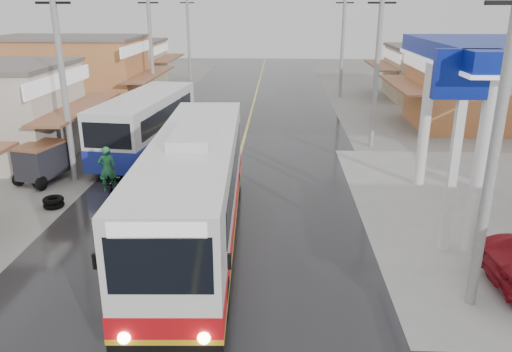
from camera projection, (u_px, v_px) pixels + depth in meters
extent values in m
plane|color=slate|center=(202.00, 296.00, 13.28)|extent=(120.00, 120.00, 0.00)
cube|color=black|center=(243.00, 145.00, 27.43)|extent=(12.00, 90.00, 0.02)
cube|color=#D8CC4C|center=(242.00, 145.00, 27.42)|extent=(0.15, 90.00, 0.01)
cylinder|color=white|center=(425.00, 122.00, 20.52)|extent=(0.44, 0.44, 5.50)
cylinder|color=white|center=(480.00, 168.00, 14.86)|extent=(0.44, 0.44, 5.50)
cube|color=white|center=(454.00, 159.00, 14.81)|extent=(0.25, 0.25, 6.00)
cube|color=navy|center=(466.00, 74.00, 13.99)|extent=(1.80, 0.30, 1.40)
cube|color=silver|center=(195.00, 184.00, 15.64)|extent=(2.98, 11.93, 2.91)
cube|color=black|center=(197.00, 229.00, 16.15)|extent=(3.00, 11.95, 0.30)
cube|color=#B70F15|center=(196.00, 215.00, 15.99)|extent=(3.02, 11.97, 0.54)
cube|color=gold|center=(197.00, 224.00, 16.10)|extent=(3.03, 11.98, 0.14)
cube|color=black|center=(196.00, 169.00, 16.00)|extent=(2.91, 9.47, 0.99)
cube|color=black|center=(160.00, 265.00, 9.96)|extent=(2.17, 0.21, 1.28)
cube|color=black|center=(211.00, 127.00, 21.05)|extent=(2.17, 0.21, 1.08)
cube|color=white|center=(157.00, 229.00, 9.70)|extent=(1.97, 0.21, 0.35)
cube|color=silver|center=(193.00, 135.00, 15.12)|extent=(1.31, 3.01, 0.30)
cylinder|color=black|center=(133.00, 298.00, 12.21)|extent=(0.39, 1.10, 1.08)
cylinder|color=black|center=(222.00, 298.00, 12.21)|extent=(0.39, 1.10, 1.08)
cylinder|color=black|center=(180.00, 186.00, 19.66)|extent=(0.39, 1.10, 1.08)
cylinder|color=black|center=(235.00, 186.00, 19.66)|extent=(0.39, 1.10, 1.08)
sphere|color=#FFF2CC|center=(124.00, 338.00, 10.45)|extent=(0.29, 0.29, 0.28)
sphere|color=#FFF2CC|center=(204.00, 338.00, 10.45)|extent=(0.29, 0.29, 0.28)
cube|color=black|center=(95.00, 261.00, 10.22)|extent=(0.08, 0.08, 0.35)
cube|color=black|center=(229.00, 261.00, 10.21)|extent=(0.08, 0.08, 0.35)
cube|color=silver|center=(146.00, 120.00, 25.16)|extent=(3.40, 9.32, 2.53)
cube|color=#1C2C9F|center=(148.00, 137.00, 25.44)|extent=(3.44, 9.36, 1.01)
cube|color=black|center=(146.00, 113.00, 25.04)|extent=(3.28, 7.81, 0.91)
cube|color=black|center=(107.00, 136.00, 20.84)|extent=(2.13, 0.35, 1.11)
cylinder|color=black|center=(100.00, 162.00, 22.71)|extent=(0.41, 1.04, 1.01)
cylinder|color=black|center=(146.00, 165.00, 22.39)|extent=(0.41, 1.04, 1.01)
cylinder|color=black|center=(150.00, 129.00, 28.75)|extent=(0.41, 1.04, 1.01)
cylinder|color=black|center=(187.00, 130.00, 28.44)|extent=(0.41, 1.04, 1.01)
imported|color=black|center=(111.00, 186.00, 19.71)|extent=(1.37, 2.19, 1.09)
imported|color=#246E3E|center=(107.00, 169.00, 19.23)|extent=(0.77, 0.63, 1.81)
cube|color=#26262D|center=(42.00, 161.00, 21.46)|extent=(1.76, 2.28, 1.32)
cube|color=brown|center=(40.00, 145.00, 21.23)|extent=(1.82, 2.34, 0.10)
cylinder|color=black|center=(19.00, 179.00, 21.23)|extent=(0.32, 0.63, 0.61)
cylinder|color=black|center=(41.00, 169.00, 22.51)|extent=(0.32, 0.63, 0.61)
cylinder|color=black|center=(42.00, 183.00, 20.69)|extent=(0.26, 0.62, 0.61)
torus|color=black|center=(54.00, 205.00, 19.06)|extent=(0.78, 0.78, 0.20)
torus|color=black|center=(53.00, 200.00, 18.99)|extent=(0.78, 0.78, 0.20)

